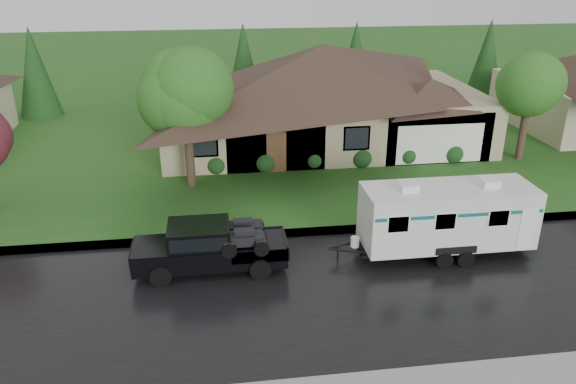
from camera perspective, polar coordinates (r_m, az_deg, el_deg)
The scene contains 10 objects.
ground at distance 20.99m, azimuth 5.11°, elevation -6.89°, with size 140.00×140.00×0.00m, color #24571B.
road at distance 19.33m, azimuth 6.41°, elevation -9.80°, with size 140.00×8.00×0.01m, color black.
curb at distance 22.88m, azimuth 3.90°, elevation -3.95°, with size 140.00×0.50×0.15m, color gray.
lawn at distance 34.56m, azimuth -0.28°, elevation 5.60°, with size 140.00×26.00×0.15m, color #24571B.
house_main at distance 32.93m, azimuth 4.01°, elevation 10.99°, with size 19.44×10.80×6.90m.
tree_left_green at distance 26.14m, azimuth -10.40°, elevation 9.66°, with size 3.83×3.83×6.34m.
tree_right_green at distance 32.09m, azimuth 23.43°, elevation 9.91°, with size 3.50×3.50×5.79m.
shrub_row at distance 29.39m, azimuth 5.05°, elevation 3.50°, with size 13.60×1.00×1.00m.
pickup_truck at distance 20.08m, azimuth -8.22°, elevation -5.40°, with size 5.35×2.03×1.78m.
travel_trailer at distance 21.47m, azimuth 15.85°, elevation -2.29°, with size 6.60×2.32×2.96m.
Camera 1 is at (-4.28, -17.69, 10.44)m, focal length 35.00 mm.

